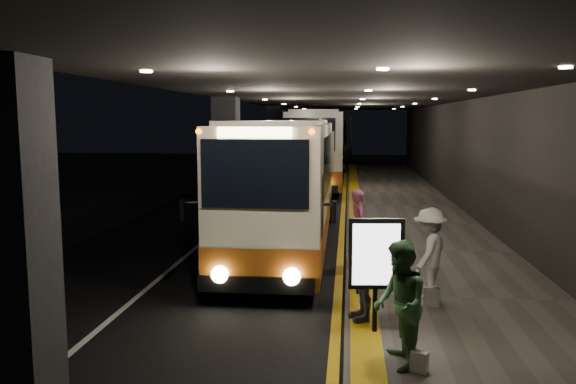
# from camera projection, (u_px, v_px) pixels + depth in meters

# --- Properties ---
(ground) EXTENTS (90.00, 90.00, 0.00)m
(ground) POSITION_uv_depth(u_px,v_px,m) (251.00, 259.00, 14.81)
(ground) COLOR black
(lane_line_white) EXTENTS (0.12, 50.00, 0.01)m
(lane_line_white) POSITION_uv_depth(u_px,v_px,m) (225.00, 223.00, 19.93)
(lane_line_white) COLOR silver
(lane_line_white) RESTS_ON ground
(kerb_stripe_yellow) EXTENTS (0.18, 50.00, 0.01)m
(kerb_stripe_yellow) POSITION_uv_depth(u_px,v_px,m) (342.00, 226.00, 19.49)
(kerb_stripe_yellow) COLOR gold
(kerb_stripe_yellow) RESTS_ON ground
(sidewalk) EXTENTS (4.50, 50.00, 0.15)m
(sidewalk) POSITION_uv_depth(u_px,v_px,m) (413.00, 225.00, 19.23)
(sidewalk) COLOR #514C44
(sidewalk) RESTS_ON ground
(tactile_strip) EXTENTS (0.50, 50.00, 0.01)m
(tactile_strip) POSITION_uv_depth(u_px,v_px,m) (357.00, 222.00, 19.42)
(tactile_strip) COLOR gold
(tactile_strip) RESTS_ON sidewalk
(terminal_wall) EXTENTS (0.10, 50.00, 6.00)m
(terminal_wall) POSITION_uv_depth(u_px,v_px,m) (484.00, 140.00, 18.61)
(terminal_wall) COLOR black
(terminal_wall) RESTS_ON ground
(support_columns) EXTENTS (0.80, 24.80, 4.40)m
(support_columns) POSITION_uv_depth(u_px,v_px,m) (227.00, 164.00, 18.63)
(support_columns) COLOR black
(support_columns) RESTS_ON ground
(canopy) EXTENTS (9.00, 50.00, 0.40)m
(canopy) POSITION_uv_depth(u_px,v_px,m) (348.00, 92.00, 18.89)
(canopy) COLOR black
(canopy) RESTS_ON support_columns
(coach_main) EXTENTS (2.47, 11.39, 3.53)m
(coach_main) POSITION_uv_depth(u_px,v_px,m) (287.00, 188.00, 16.13)
(coach_main) COLOR beige
(coach_main) RESTS_ON ground
(coach_second) EXTENTS (2.99, 12.79, 4.00)m
(coach_second) POSITION_uv_depth(u_px,v_px,m) (317.00, 151.00, 31.06)
(coach_second) COLOR beige
(coach_second) RESTS_ON ground
(coach_third) EXTENTS (3.41, 12.52, 3.89)m
(coach_third) POSITION_uv_depth(u_px,v_px,m) (330.00, 143.00, 42.66)
(coach_third) COLOR beige
(coach_third) RESTS_ON ground
(passenger_boarding) EXTENTS (0.59, 0.75, 1.82)m
(passenger_boarding) POSITION_uv_depth(u_px,v_px,m) (359.00, 226.00, 13.80)
(passenger_boarding) COLOR #CA5E85
(passenger_boarding) RESTS_ON sidewalk
(passenger_waiting_green) EXTENTS (0.64, 0.94, 1.83)m
(passenger_waiting_green) POSITION_uv_depth(u_px,v_px,m) (400.00, 304.00, 7.94)
(passenger_waiting_green) COLOR #407447
(passenger_waiting_green) RESTS_ON sidewalk
(passenger_waiting_white) EXTENTS (1.01, 1.28, 1.80)m
(passenger_waiting_white) POSITION_uv_depth(u_px,v_px,m) (430.00, 253.00, 11.07)
(passenger_waiting_white) COLOR beige
(passenger_waiting_white) RESTS_ON sidewalk
(passenger_waiting_grey) EXTENTS (0.82, 1.16, 1.80)m
(passenger_waiting_grey) POSITION_uv_depth(u_px,v_px,m) (362.00, 270.00, 9.79)
(passenger_waiting_grey) COLOR #4F4D53
(passenger_waiting_grey) RESTS_ON sidewalk
(bag_polka) EXTENTS (0.31, 0.15, 0.36)m
(bag_polka) POSITION_uv_depth(u_px,v_px,m) (431.00, 296.00, 10.63)
(bag_polka) COLOR black
(bag_polka) RESTS_ON sidewalk
(bag_plain) EXTENTS (0.27, 0.22, 0.30)m
(bag_plain) POSITION_uv_depth(u_px,v_px,m) (419.00, 362.00, 7.84)
(bag_plain) COLOR silver
(bag_plain) RESTS_ON sidewalk
(info_sign) EXTENTS (0.91, 0.20, 1.92)m
(info_sign) POSITION_uv_depth(u_px,v_px,m) (376.00, 256.00, 9.18)
(info_sign) COLOR black
(info_sign) RESTS_ON sidewalk
(stanchion_post) EXTENTS (0.05, 0.05, 1.16)m
(stanchion_post) POSITION_uv_depth(u_px,v_px,m) (358.00, 266.00, 11.29)
(stanchion_post) COLOR black
(stanchion_post) RESTS_ON sidewalk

